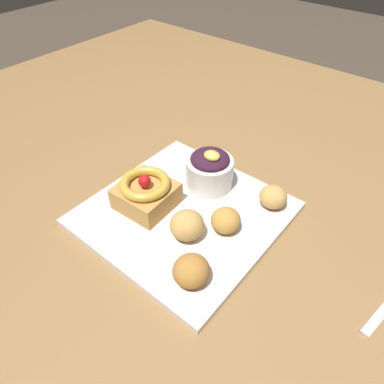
{
  "coord_description": "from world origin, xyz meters",
  "views": [
    {
      "loc": [
        0.28,
        -0.47,
        1.15
      ],
      "look_at": [
        0.01,
        -0.14,
        0.77
      ],
      "focal_mm": 33.07,
      "sensor_mm": 36.0,
      "label": 1
    }
  ],
  "objects_px": {
    "berry_ramekin": "(210,170)",
    "fritter_middle": "(273,197)",
    "front_plate": "(184,214)",
    "fritter_front": "(226,220)",
    "fritter_back": "(187,225)",
    "fritter_extra": "(191,271)",
    "cake_slice": "(146,193)"
  },
  "relations": [
    {
      "from": "cake_slice",
      "to": "fritter_front",
      "type": "bearing_deg",
      "value": 16.19
    },
    {
      "from": "front_plate",
      "to": "fritter_middle",
      "type": "height_order",
      "value": "fritter_middle"
    },
    {
      "from": "fritter_back",
      "to": "fritter_extra",
      "type": "distance_m",
      "value": 0.08
    },
    {
      "from": "front_plate",
      "to": "fritter_front",
      "type": "height_order",
      "value": "fritter_front"
    },
    {
      "from": "berry_ramekin",
      "to": "fritter_front",
      "type": "distance_m",
      "value": 0.11
    },
    {
      "from": "front_plate",
      "to": "fritter_back",
      "type": "distance_m",
      "value": 0.06
    },
    {
      "from": "cake_slice",
      "to": "fritter_extra",
      "type": "bearing_deg",
      "value": -24.03
    },
    {
      "from": "fritter_back",
      "to": "front_plate",
      "type": "bearing_deg",
      "value": 135.31
    },
    {
      "from": "berry_ramekin",
      "to": "fritter_front",
      "type": "relative_size",
      "value": 1.75
    },
    {
      "from": "front_plate",
      "to": "fritter_front",
      "type": "xyz_separation_m",
      "value": [
        0.07,
        0.01,
        0.02
      ]
    },
    {
      "from": "fritter_extra",
      "to": "fritter_middle",
      "type": "bearing_deg",
      "value": 86.83
    },
    {
      "from": "fritter_back",
      "to": "fritter_front",
      "type": "bearing_deg",
      "value": 52.15
    },
    {
      "from": "front_plate",
      "to": "fritter_back",
      "type": "height_order",
      "value": "fritter_back"
    },
    {
      "from": "front_plate",
      "to": "fritter_front",
      "type": "distance_m",
      "value": 0.08
    },
    {
      "from": "cake_slice",
      "to": "berry_ramekin",
      "type": "relative_size",
      "value": 1.11
    },
    {
      "from": "fritter_front",
      "to": "cake_slice",
      "type": "bearing_deg",
      "value": -163.81
    },
    {
      "from": "fritter_back",
      "to": "fritter_extra",
      "type": "height_order",
      "value": "fritter_back"
    },
    {
      "from": "fritter_extra",
      "to": "fritter_back",
      "type": "bearing_deg",
      "value": 133.87
    },
    {
      "from": "fritter_front",
      "to": "fritter_back",
      "type": "xyz_separation_m",
      "value": [
        -0.04,
        -0.05,
        0.0
      ]
    },
    {
      "from": "fritter_front",
      "to": "berry_ramekin",
      "type": "bearing_deg",
      "value": 140.66
    },
    {
      "from": "cake_slice",
      "to": "fritter_front",
      "type": "distance_m",
      "value": 0.14
    },
    {
      "from": "front_plate",
      "to": "fritter_back",
      "type": "relative_size",
      "value": 5.57
    },
    {
      "from": "fritter_back",
      "to": "fritter_extra",
      "type": "xyz_separation_m",
      "value": [
        0.06,
        -0.06,
        -0.0
      ]
    },
    {
      "from": "front_plate",
      "to": "berry_ramekin",
      "type": "bearing_deg",
      "value": 96.35
    },
    {
      "from": "cake_slice",
      "to": "fritter_back",
      "type": "relative_size",
      "value": 1.72
    },
    {
      "from": "fritter_extra",
      "to": "cake_slice",
      "type": "bearing_deg",
      "value": 155.97
    },
    {
      "from": "cake_slice",
      "to": "berry_ramekin",
      "type": "distance_m",
      "value": 0.12
    },
    {
      "from": "cake_slice",
      "to": "fritter_extra",
      "type": "distance_m",
      "value": 0.16
    },
    {
      "from": "berry_ramekin",
      "to": "fritter_extra",
      "type": "distance_m",
      "value": 0.2
    },
    {
      "from": "fritter_front",
      "to": "fritter_extra",
      "type": "height_order",
      "value": "fritter_extra"
    },
    {
      "from": "berry_ramekin",
      "to": "fritter_middle",
      "type": "bearing_deg",
      "value": 12.28
    },
    {
      "from": "fritter_middle",
      "to": "fritter_extra",
      "type": "bearing_deg",
      "value": -93.17
    }
  ]
}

